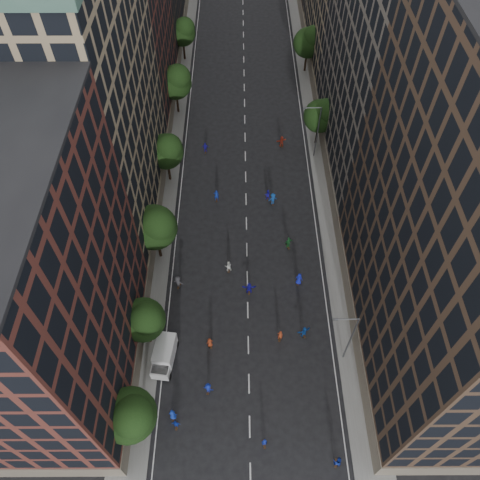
{
  "coord_description": "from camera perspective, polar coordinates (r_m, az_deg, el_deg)",
  "views": [
    {
      "loc": [
        -1.04,
        -9.44,
        49.58
      ],
      "look_at": [
        -0.9,
        27.07,
        2.0
      ],
      "focal_mm": 35.0,
      "sensor_mm": 36.0,
      "label": 1
    }
  ],
  "objects": [
    {
      "name": "skater_0",
      "position": [
        51.38,
        -8.21,
        -20.32
      ],
      "size": [
        0.93,
        0.66,
        1.77
      ],
      "primitive_type": "imported",
      "rotation": [
        0.0,
        0.0,
        3.02
      ],
      "color": "#1737BD",
      "rests_on": "ground"
    },
    {
      "name": "skater_13",
      "position": [
        66.49,
        -2.9,
        5.43
      ],
      "size": [
        0.71,
        0.47,
        1.94
      ],
      "primitive_type": "imported",
      "rotation": [
        0.0,
        0.0,
        3.15
      ],
      "color": "#132D9D",
      "rests_on": "ground"
    },
    {
      "name": "bldg_left_b",
      "position": [
        57.95,
        -18.93,
        15.37
      ],
      "size": [
        14.0,
        26.0,
        34.0
      ],
      "primitive_type": "cube",
      "color": "#958161",
      "rests_on": "ground"
    },
    {
      "name": "cargo_van",
      "position": [
        53.34,
        -9.25,
        -13.69
      ],
      "size": [
        2.79,
        4.93,
        2.5
      ],
      "rotation": [
        0.0,
        0.0,
        -0.13
      ],
      "color": "white",
      "rests_on": "ground"
    },
    {
      "name": "bldg_right_a",
      "position": [
        44.68,
        26.52,
        0.29
      ],
      "size": [
        14.0,
        30.0,
        36.0
      ],
      "primitive_type": "cube",
      "color": "#463326",
      "rests_on": "ground"
    },
    {
      "name": "streetlamp_near",
      "position": [
        50.62,
        13.19,
        -11.39
      ],
      "size": [
        2.64,
        0.22,
        9.06
      ],
      "color": "#595B60",
      "rests_on": "ground"
    },
    {
      "name": "skater_8",
      "position": [
        58.95,
        -1.44,
        -3.23
      ],
      "size": [
        0.9,
        0.73,
        1.75
      ],
      "primitive_type": "imported",
      "rotation": [
        0.0,
        0.0,
        3.22
      ],
      "color": "white",
      "rests_on": "ground"
    },
    {
      "name": "bldg_left_a",
      "position": [
        44.0,
        -24.36,
        -6.38
      ],
      "size": [
        14.0,
        22.0,
        30.0
      ],
      "primitive_type": "cube",
      "color": "#5D2B23",
      "rests_on": "ground"
    },
    {
      "name": "tree_left_3",
      "position": [
        66.66,
        -8.93,
        10.75
      ],
      "size": [
        5.0,
        5.0,
        8.58
      ],
      "color": "black",
      "rests_on": "ground"
    },
    {
      "name": "sidewalk_right",
      "position": [
        76.57,
        9.83,
        11.35
      ],
      "size": [
        4.0,
        105.0,
        0.15
      ],
      "primitive_type": "cube",
      "color": "slate",
      "rests_on": "ground"
    },
    {
      "name": "tree_left_0",
      "position": [
        46.68,
        -13.21,
        -20.11
      ],
      "size": [
        5.2,
        5.2,
        8.83
      ],
      "color": "black",
      "rests_on": "ground"
    },
    {
      "name": "skater_17",
      "position": [
        75.11,
        5.1,
        11.87
      ],
      "size": [
        1.77,
        1.07,
        1.81
      ],
      "primitive_type": "imported",
      "rotation": [
        0.0,
        0.0,
        3.48
      ],
      "color": "#9D2B1A",
      "rests_on": "ground"
    },
    {
      "name": "ground",
      "position": [
        70.02,
        0.7,
        7.42
      ],
      "size": [
        240.0,
        240.0,
        0.0
      ],
      "primitive_type": "plane",
      "color": "black",
      "rests_on": "ground"
    },
    {
      "name": "streetlamp_far",
      "position": [
        71.18,
        9.3,
        13.14
      ],
      "size": [
        2.64,
        0.22,
        9.06
      ],
      "color": "#595B60",
      "rests_on": "ground"
    },
    {
      "name": "skater_4",
      "position": [
        51.19,
        -7.81,
        -21.35
      ],
      "size": [
        0.92,
        0.45,
        1.52
      ],
      "primitive_type": "imported",
      "rotation": [
        0.0,
        0.0,
        3.05
      ],
      "color": "#1636B9",
      "rests_on": "ground"
    },
    {
      "name": "skater_11",
      "position": [
        57.15,
        1.12,
        -5.9
      ],
      "size": [
        1.69,
        0.56,
        1.82
      ],
      "primitive_type": "imported",
      "rotation": [
        0.0,
        0.0,
        3.15
      ],
      "color": "#1A14A6",
      "rests_on": "ground"
    },
    {
      "name": "tree_right_b",
      "position": [
        89.61,
        8.45,
        22.84
      ],
      "size": [
        5.2,
        5.2,
        8.83
      ],
      "color": "black",
      "rests_on": "ground"
    },
    {
      "name": "skater_1",
      "position": [
        50.36,
        2.99,
        -23.41
      ],
      "size": [
        0.62,
        0.46,
        1.56
      ],
      "primitive_type": "imported",
      "rotation": [
        0.0,
        0.0,
        3.3
      ],
      "color": "navy",
      "rests_on": "ground"
    },
    {
      "name": "skater_10",
      "position": [
        61.32,
        5.92,
        -0.33
      ],
      "size": [
        1.24,
        0.9,
        1.95
      ],
      "primitive_type": "imported",
      "rotation": [
        0.0,
        0.0,
        3.56
      ],
      "color": "#1E672C",
      "rests_on": "ground"
    },
    {
      "name": "skater_9",
      "position": [
        58.06,
        -7.53,
        -5.12
      ],
      "size": [
        1.38,
        1.05,
        1.89
      ],
      "primitive_type": "imported",
      "rotation": [
        0.0,
        0.0,
        2.82
      ],
      "color": "#39383C",
      "rests_on": "ground"
    },
    {
      "name": "bldg_right_b",
      "position": [
        65.97,
        18.63,
        19.77
      ],
      "size": [
        14.0,
        28.0,
        33.0
      ],
      "primitive_type": "cube",
      "color": "#635B52",
      "rests_on": "ground"
    },
    {
      "name": "tree_left_1",
      "position": [
        50.8,
        -11.6,
        -9.46
      ],
      "size": [
        4.8,
        4.8,
        8.21
      ],
      "color": "black",
      "rests_on": "ground"
    },
    {
      "name": "skater_3",
      "position": [
        51.94,
        -3.89,
        -17.61
      ],
      "size": [
        1.21,
        0.91,
        1.67
      ],
      "primitive_type": "imported",
      "rotation": [
        0.0,
        0.0,
        2.84
      ],
      "color": "#13259E",
      "rests_on": "ground"
    },
    {
      "name": "skater_14",
      "position": [
        66.83,
        3.37,
        5.53
      ],
      "size": [
        0.83,
        0.67,
        1.64
      ],
      "primitive_type": "imported",
      "rotation": [
        0.0,
        0.0,
        3.2
      ],
      "color": "#1D15B0",
      "rests_on": "ground"
    },
    {
      "name": "tree_left_2",
      "position": [
        56.67,
        -10.26,
        1.66
      ],
      "size": [
        5.6,
        5.6,
        9.45
      ],
      "color": "black",
      "rests_on": "ground"
    },
    {
      "name": "tree_left_5",
      "position": [
        92.93,
        -6.96,
        23.96
      ],
      "size": [
        4.8,
        4.8,
        8.33
      ],
      "color": "black",
      "rests_on": "ground"
    },
    {
      "name": "tree_right_a",
      "position": [
        73.27,
        9.92,
        14.81
      ],
      "size": [
        5.0,
        5.0,
        8.39
      ],
      "color": "black",
      "rests_on": "ground"
    },
    {
      "name": "skater_15",
      "position": [
        66.12,
        4.02,
        5.0
      ],
      "size": [
        1.4,
        1.04,
        1.92
      ],
      "primitive_type": "imported",
      "rotation": [
        0.0,
        0.0,
        3.43
      ],
      "color": "#1448A6",
      "rests_on": "ground"
    },
    {
      "name": "skater_2",
      "position": [
        50.67,
        11.78,
        -24.89
      ],
      "size": [
        1.02,
        0.88,
        1.8
      ],
      "primitive_type": "imported",
      "rotation": [
        0.0,
        0.0,
        2.89
      ],
      "color": "navy",
      "rests_on": "ground"
    },
    {
      "name": "skater_6",
      "position": [
        53.99,
        -3.7,
        -12.38
      ],
      "size": [
        0.9,
        0.76,
        1.56
      ],
      "primitive_type": "imported",
      "rotation": [
        0.0,
        0.0,
        3.55
      ],
      "color": "maroon",
      "rests_on": "ground"
    },
    {
      "name": "bldg_left_c",
      "position": [
        78.33,
        -14.74,
        23.94
      ],
      "size": [
        14.0,
        20.0,
        28.0
      ],
      "primitive_type": "cube",
      "color": "#5D2B23",
      "rests_on": "ground"
    },
    {
      "name": "tree_left_4",
      "position": [
        79.06,
        -7.83,
        18.65
      ],
      "size": [
        5.4,
        5.4,
        9.08
      ],
      "color": "black",
      "rests_on": "ground"
    },
    {
      "name": "sidewalk_left",
      "position": [
        76.24,
        -8.6,
        11.35
      ],
      "size": [
        4.0,
        105.0,
        0.15
      ],
      "primitive_type": "cube",
      "color": "slate",
      "rests_on": "ground"
    },
    {
      "name": "skater_12",
      "position": [
        58.27,
        7.2,
        -4.74
      ],
      "size": [
        1.06,
        0.86,
        1.88
      ],
      "primitive_type": "imported",
      "rotation": [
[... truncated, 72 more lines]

